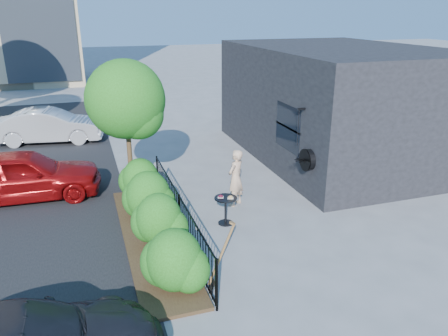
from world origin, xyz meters
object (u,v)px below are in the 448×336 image
object	(u,v)px
shovel	(220,261)
car_red	(22,175)
woman	(236,178)
car_silver	(49,126)
patio_tree	(128,104)
cafe_table	(226,206)

from	to	relation	value
shovel	car_red	distance (m)	7.26
woman	shovel	world-z (taller)	woman
woman	shovel	distance (m)	4.04
car_red	car_silver	distance (m)	5.96
patio_tree	shovel	bearing A→B (deg)	-79.31
woman	car_silver	distance (m)	9.79
woman	car_red	xyz separation A→B (m)	(-5.69, 2.34, -0.08)
shovel	car_red	xyz separation A→B (m)	(-4.04, 6.03, 0.08)
car_silver	patio_tree	bearing A→B (deg)	-150.36
cafe_table	shovel	bearing A→B (deg)	-110.81
cafe_table	shovel	size ratio (longest dim) A/B	0.52
cafe_table	car_silver	world-z (taller)	car_silver
patio_tree	car_red	xyz separation A→B (m)	(-3.06, 0.85, -2.03)
woman	cafe_table	bearing A→B (deg)	20.32
patio_tree	cafe_table	bearing A→B (deg)	-51.54
patio_tree	car_silver	world-z (taller)	patio_tree
cafe_table	car_red	world-z (taller)	car_red
shovel	car_red	bearing A→B (deg)	123.84
patio_tree	cafe_table	world-z (taller)	patio_tree
cafe_table	woman	xyz separation A→B (m)	(0.63, 1.01, 0.31)
car_silver	woman	bearing A→B (deg)	-139.02
patio_tree	shovel	world-z (taller)	patio_tree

